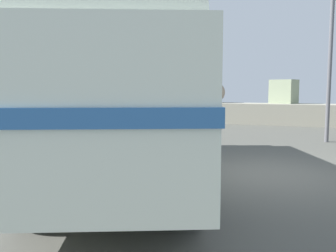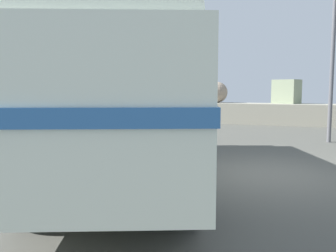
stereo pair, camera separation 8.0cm
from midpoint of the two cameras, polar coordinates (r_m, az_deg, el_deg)
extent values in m
cube|color=#4E4E48|center=(8.35, 14.95, -7.37)|extent=(32.00, 26.00, 0.02)
cube|color=gray|center=(19.96, 17.91, 1.78)|extent=(31.36, 1.80, 1.10)
sphere|color=gray|center=(23.78, -14.41, 4.86)|extent=(0.85, 0.85, 0.85)
cube|color=gray|center=(21.40, -3.72, 5.24)|extent=(1.44, 1.44, 1.08)
sphere|color=gray|center=(20.54, 7.24, 5.30)|extent=(1.17, 1.17, 1.17)
cube|color=gray|center=(20.40, 17.68, 5.20)|extent=(1.55, 1.40, 1.27)
cylinder|color=black|center=(10.43, -11.97, -1.91)|extent=(0.63, 0.99, 0.96)
cylinder|color=black|center=(10.31, 0.24, -1.87)|extent=(0.63, 0.99, 0.96)
cylinder|color=black|center=(5.45, -20.78, -9.38)|extent=(0.63, 0.99, 0.96)
cylinder|color=black|center=(5.22, 3.32, -9.68)|extent=(0.63, 0.99, 0.96)
cube|color=silver|center=(7.63, -7.03, 3.43)|extent=(5.45, 8.68, 2.10)
cylinder|color=silver|center=(7.65, -7.13, 11.30)|extent=(5.13, 8.29, 2.20)
cube|color=#2A5C96|center=(7.62, -7.04, 3.82)|extent=(5.52, 8.77, 0.20)
cube|color=black|center=(7.62, -7.09, 7.77)|extent=(5.35, 8.38, 0.64)
cube|color=silver|center=(11.94, -5.48, 0.16)|extent=(2.17, 1.02, 0.28)
cylinder|color=black|center=(14.11, -23.62, -0.26)|extent=(0.73, 0.97, 0.96)
cylinder|color=black|center=(13.77, -14.64, -0.09)|extent=(0.73, 0.97, 0.96)
cylinder|color=black|center=(8.63, -17.09, -3.68)|extent=(0.73, 0.97, 0.96)
cube|color=silver|center=(11.26, -21.35, 3.87)|extent=(6.31, 8.46, 2.10)
cylinder|color=silver|center=(11.28, -21.55, 9.20)|extent=(5.97, 8.07, 2.20)
cube|color=red|center=(11.26, -21.36, 4.13)|extent=(6.40, 8.56, 0.20)
cube|color=black|center=(11.26, -21.46, 6.80)|extent=(6.17, 8.19, 0.64)
cube|color=silver|center=(15.52, -18.29, 1.22)|extent=(2.05, 1.29, 0.28)
cylinder|color=#5B5B60|center=(13.87, 24.11, 11.06)|extent=(0.14, 0.14, 6.52)
camera|label=1|loc=(0.04, -90.30, -0.03)|focal=38.64mm
camera|label=2|loc=(0.04, 89.70, 0.03)|focal=38.64mm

